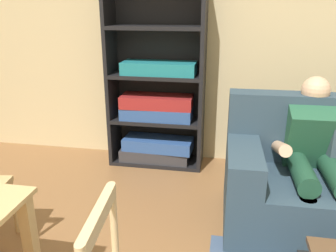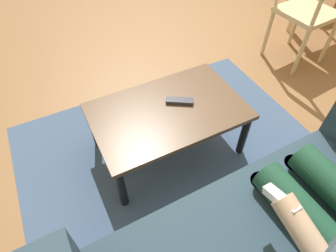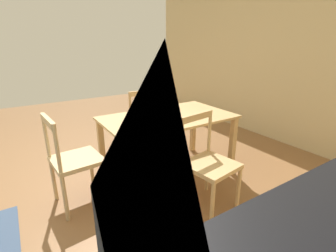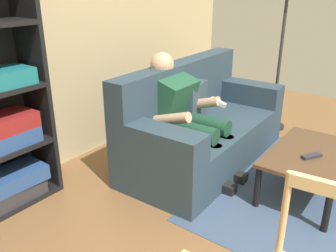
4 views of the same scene
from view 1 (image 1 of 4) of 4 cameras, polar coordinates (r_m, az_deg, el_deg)
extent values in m
cube|color=#D1BC8C|center=(3.54, 3.39, 14.47)|extent=(6.55, 0.12, 2.54)
cube|color=#2D4251|center=(2.58, 12.46, -5.37)|extent=(0.26, 0.83, 0.23)
cube|color=#23563D|center=(2.81, 22.92, -1.87)|extent=(0.41, 0.36, 0.52)
sphere|color=#DBAD89|center=(2.81, 23.36, 5.48)|extent=(0.21, 0.21, 0.21)
cylinder|color=#1C4530|center=(2.58, 21.49, -7.39)|extent=(0.16, 0.44, 0.15)
cylinder|color=#DBAD89|center=(2.53, 21.73, -15.09)|extent=(0.11, 0.11, 0.40)
cylinder|color=#1C4530|center=(2.64, 26.19, -7.48)|extent=(0.16, 0.44, 0.15)
cylinder|color=#DBAD89|center=(2.61, 18.33, -3.58)|extent=(0.10, 0.35, 0.19)
cube|color=black|center=(3.51, -9.34, 8.24)|extent=(0.04, 0.36, 1.81)
cube|color=black|center=(3.32, 5.78, 7.78)|extent=(0.04, 0.36, 1.81)
cube|color=black|center=(3.55, -1.40, 8.62)|extent=(0.94, 0.02, 1.81)
cube|color=black|center=(3.66, -1.82, -5.68)|extent=(0.87, 0.36, 0.04)
cube|color=black|center=(3.50, -1.90, 1.07)|extent=(0.87, 0.36, 0.04)
cube|color=black|center=(3.38, -1.99, 8.38)|extent=(0.87, 0.36, 0.04)
cube|color=black|center=(3.32, -2.08, 16.08)|extent=(0.87, 0.36, 0.04)
cube|color=#333338|center=(3.62, -2.15, -4.67)|extent=(0.71, 0.29, 0.12)
cube|color=#2D5193|center=(3.56, -1.63, -2.95)|extent=(0.72, 0.32, 0.12)
cube|color=#2D5193|center=(3.45, -1.88, 2.19)|extent=(0.71, 0.29, 0.12)
cube|color=maroon|center=(3.42, -1.87, 4.11)|extent=(0.72, 0.30, 0.12)
cube|color=teal|center=(3.34, -1.49, 9.62)|extent=(0.71, 0.29, 0.12)
cylinder|color=tan|center=(2.75, -24.23, -12.06)|extent=(0.04, 0.04, 0.43)
cylinder|color=#D1B27F|center=(1.53, -8.94, -16.69)|extent=(0.03, 0.03, 0.44)
cube|color=#D1B27F|center=(1.27, -11.53, -14.62)|extent=(0.07, 0.38, 0.06)
camera|label=2|loc=(2.90, 43.11, 14.83)|focal=30.33mm
camera|label=3|loc=(3.16, 6.74, 17.98)|focal=26.47mm
camera|label=4|loc=(1.97, -58.11, 12.56)|focal=38.07mm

